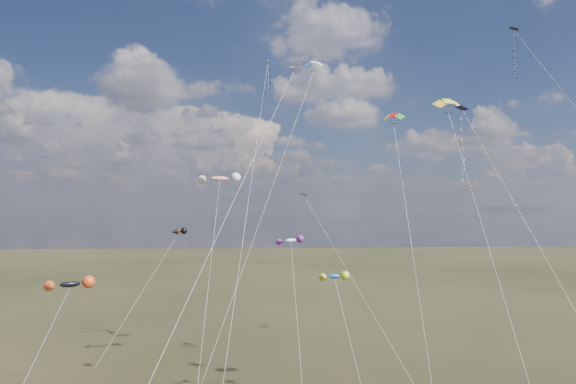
{
  "coord_description": "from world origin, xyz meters",
  "views": [
    {
      "loc": [
        -3.05,
        -33.01,
        17.22
      ],
      "look_at": [
        0.0,
        18.0,
        19.0
      ],
      "focal_mm": 32.0,
      "sensor_mm": 36.0,
      "label": 1
    }
  ],
  "objects": [
    {
      "name": "diamond_black_mid",
      "position": [
        4.89,
        20.85,
        13.58
      ],
      "size": [
        10.2,
        13.54,
        19.18
      ],
      "color": "black",
      "rests_on": "ground"
    },
    {
      "name": "novelty_blue_yellow",
      "position": [
        3.24,
        8.55,
        11.75
      ],
      "size": [
        3.26,
        6.53,
        12.22
      ],
      "color": "blue",
      "rests_on": "ground"
    },
    {
      "name": "diamond_navy_tall",
      "position": [
        -2.19,
        23.52,
        30.01
      ],
      "size": [
        4.68,
        27.48,
        35.19
      ],
      "color": "#0A1B51",
      "rests_on": "ground"
    },
    {
      "name": "parafoil_blue_white",
      "position": [
        2.98,
        21.99,
        32.96
      ],
      "size": [
        12.88,
        19.7,
        33.84
      ],
      "color": "blue",
      "rests_on": "ground"
    },
    {
      "name": "diamond_navy_right",
      "position": [
        13.29,
        5.3,
        21.18
      ],
      "size": [
        4.19,
        20.56,
        25.41
      ],
      "color": "#0F0B4F",
      "rests_on": "ground"
    },
    {
      "name": "parafoil_yellow",
      "position": [
        13.26,
        9.59,
        26.38
      ],
      "size": [
        2.32,
        16.78,
        27.16
      ],
      "color": "yellow",
      "rests_on": "ground"
    },
    {
      "name": "diamond_orange_center",
      "position": [
        -3.48,
        4.21,
        20.75
      ],
      "size": [
        12.92,
        22.67,
        29.74
      ],
      "color": "orange",
      "rests_on": "ground"
    },
    {
      "name": "novelty_orange_black",
      "position": [
        -13.23,
        34.16,
        14.4
      ],
      "size": [
        8.72,
        11.41,
        14.94
      ],
      "color": "#C65817",
      "rests_on": "ground"
    },
    {
      "name": "parafoil_tricolor",
      "position": [
        9.15,
        11.99,
        25.49
      ],
      "size": [
        2.04,
        15.91,
        26.25
      ],
      "color": "gold",
      "rests_on": "ground"
    },
    {
      "name": "novelty_black_orange",
      "position": [
        -19.27,
        12.73,
        10.74
      ],
      "size": [
        4.87,
        7.84,
        11.38
      ],
      "color": "black",
      "rests_on": "ground"
    },
    {
      "name": "novelty_white_purple",
      "position": [
        -0.13,
        11.44,
        14.49
      ],
      "size": [
        2.38,
        9.4,
        14.98
      ],
      "color": "white",
      "rests_on": "ground"
    },
    {
      "name": "novelty_redwhite_stripe",
      "position": [
        -7.17,
        23.31,
        20.6
      ],
      "size": [
        4.2,
        14.21,
        21.27
      ],
      "color": "red",
      "rests_on": "ground"
    },
    {
      "name": "diamond_black_high",
      "position": [
        27.58,
        22.64,
        32.99
      ],
      "size": [
        15.33,
        20.37,
        38.39
      ],
      "color": "black",
      "rests_on": "ground"
    }
  ]
}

